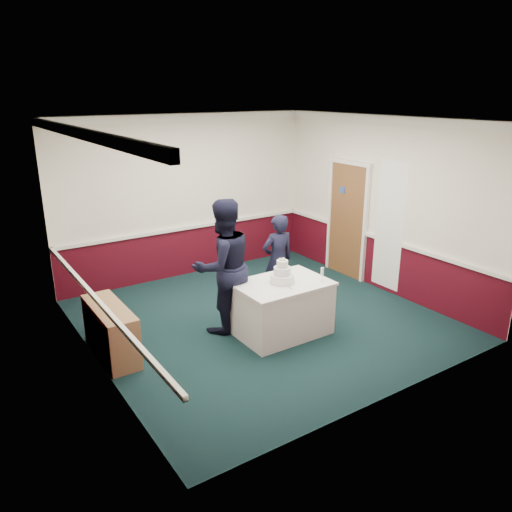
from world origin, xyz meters
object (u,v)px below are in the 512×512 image
champagne_flute (322,272)px  person_man (223,266)px  cake_knife (289,287)px  person_woman (278,260)px  wedding_cake (282,275)px  sideboard (111,331)px  cake_table (282,308)px

champagne_flute → person_man: 1.42m
cake_knife → person_woman: 1.25m
cake_knife → person_woman: bearing=71.5°
cake_knife → champagne_flute: 0.55m
wedding_cake → champagne_flute: bearing=-29.2°
person_man → person_woman: person_man is taller
sideboard → cake_table: 2.38m
person_man → person_woman: size_ratio=1.29×
person_woman → cake_knife: bearing=66.3°
champagne_flute → cake_knife: bearing=171.4°
cake_table → cake_knife: (-0.03, -0.20, 0.39)m
cake_knife → champagne_flute: bearing=1.6°
wedding_cake → cake_knife: wedding_cake is taller
wedding_cake → person_woman: bearing=57.5°
champagne_flute → cake_table: bearing=150.8°
cake_table → cake_knife: cake_knife is taller
cake_knife → person_woman: (0.60, 1.09, -0.03)m
sideboard → wedding_cake: wedding_cake is taller
sideboard → cake_knife: (2.23, -0.93, 0.44)m
champagne_flute → person_man: (-1.13, 0.85, 0.06)m
champagne_flute → person_man: bearing=143.1°
cake_table → person_woman: person_woman is taller
cake_knife → person_man: (-0.60, 0.77, 0.19)m
cake_knife → champagne_flute: (0.53, -0.08, 0.14)m
cake_table → champagne_flute: champagne_flute is taller
sideboard → cake_table: (2.26, -0.73, 0.05)m
sideboard → person_woman: person_woman is taller
champagne_flute → person_man: person_man is taller
sideboard → wedding_cake: (2.26, -0.73, 0.55)m
wedding_cake → champagne_flute: wedding_cake is taller
cake_table → person_man: 1.03m
person_woman → cake_table: bearing=62.5°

